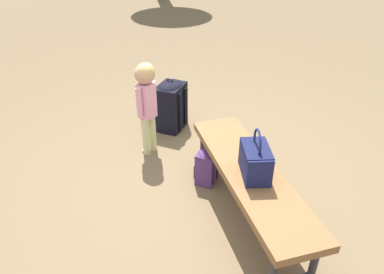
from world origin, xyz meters
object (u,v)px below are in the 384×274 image
object	(u,v)px
backpack_small	(207,165)
child_standing	(146,95)
backpack_large	(171,104)
park_bench	(249,176)
handbag	(255,160)

from	to	relation	value
backpack_small	child_standing	bearing A→B (deg)	20.44
backpack_large	backpack_small	xyz separation A→B (m)	(-1.03, 0.15, -0.12)
park_bench	handbag	size ratio (longest dim) A/B	4.48
park_bench	backpack_small	world-z (taller)	park_bench
park_bench	backpack_large	size ratio (longest dim) A/B	2.80
park_bench	backpack_large	bearing A→B (deg)	-3.86
handbag	backpack_large	xyz separation A→B (m)	(1.62, -0.11, -0.28)
handbag	child_standing	world-z (taller)	child_standing
child_standing	park_bench	bearing A→B (deg)	-166.16
park_bench	backpack_large	world-z (taller)	backpack_large
park_bench	handbag	world-z (taller)	handbag
handbag	child_standing	bearing A→B (deg)	12.97
park_bench	child_standing	xyz separation A→B (m)	(1.22, 0.30, 0.23)
child_standing	backpack_large	size ratio (longest dim) A/B	1.60
handbag	backpack_large	size ratio (longest dim) A/B	0.63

